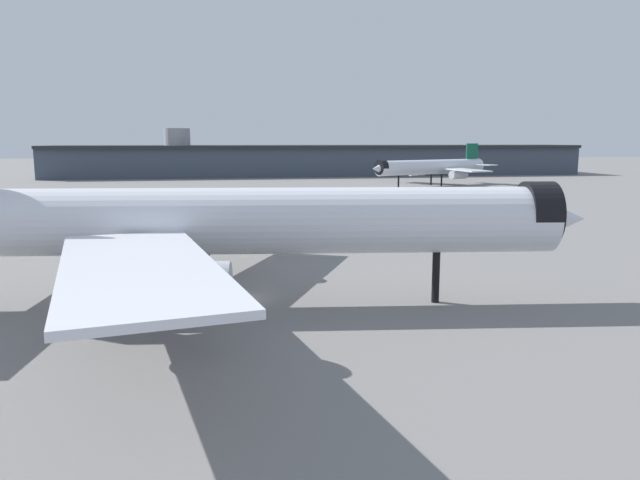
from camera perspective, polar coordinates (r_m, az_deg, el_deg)
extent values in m
plane|color=slate|center=(55.38, -7.06, -5.60)|extent=(900.00, 900.00, 0.00)
cylinder|color=silver|center=(52.24, -8.27, 1.79)|extent=(55.87, 7.90, 5.72)
cone|color=silver|center=(56.85, 20.94, 1.88)|extent=(6.50, 5.85, 5.60)
cylinder|color=black|center=(56.34, 19.90, 2.31)|extent=(2.80, 5.87, 5.77)
cube|color=silver|center=(67.99, -10.67, 2.87)|extent=(17.03, 26.60, 0.46)
cylinder|color=#B7BAC1|center=(65.11, -9.80, 0.93)|extent=(7.91, 3.45, 3.14)
cube|color=silver|center=(38.07, -16.82, -2.45)|extent=(15.38, 26.54, 0.46)
cylinder|color=#B7BAC1|center=(41.05, -13.88, -4.17)|extent=(7.91, 3.45, 3.14)
cylinder|color=black|center=(54.49, 10.91, -3.47)|extent=(0.69, 0.69, 4.57)
cylinder|color=black|center=(56.38, -10.69, -3.03)|extent=(0.69, 0.69, 4.57)
cylinder|color=black|center=(50.60, -11.59, -4.49)|extent=(0.69, 0.69, 4.57)
cylinder|color=silver|center=(195.44, 10.53, 6.82)|extent=(39.66, 23.51, 4.58)
cone|color=silver|center=(181.70, 5.61, 6.74)|extent=(6.54, 6.30, 4.49)
cone|color=silver|center=(210.42, 14.78, 6.84)|extent=(7.29, 6.60, 4.35)
cylinder|color=black|center=(182.25, 5.84, 6.86)|extent=(3.96, 5.06, 4.63)
cube|color=silver|center=(189.36, 13.70, 6.46)|extent=(9.77, 19.88, 0.37)
cylinder|color=#B7BAC1|center=(190.30, 12.97, 6.04)|extent=(6.42, 4.96, 2.52)
cube|color=silver|center=(206.40, 8.95, 6.83)|extent=(18.29, 18.18, 0.37)
cylinder|color=#B7BAC1|center=(204.09, 9.15, 6.37)|extent=(6.42, 4.96, 2.52)
cube|color=#0F5138|center=(207.84, 14.18, 7.85)|extent=(4.72, 2.74, 7.33)
cube|color=silver|center=(205.19, 15.32, 6.89)|extent=(6.88, 8.51, 0.27)
cube|color=silver|center=(211.97, 13.33, 7.04)|extent=(6.88, 8.51, 0.27)
cylinder|color=black|center=(186.72, 7.44, 5.51)|extent=(0.55, 0.55, 3.66)
cylinder|color=black|center=(195.37, 11.43, 5.58)|extent=(0.55, 0.55, 3.66)
cylinder|color=black|center=(198.86, 10.47, 5.67)|extent=(0.55, 0.55, 3.66)
cube|color=#3D4756|center=(250.48, 0.11, 7.42)|extent=(216.59, 45.96, 11.14)
cube|color=#232628|center=(250.35, 0.11, 8.83)|extent=(216.83, 48.77, 1.20)
cylinder|color=#939399|center=(246.94, -13.32, 8.05)|extent=(10.14, 10.14, 18.95)
cube|color=black|center=(89.81, -10.55, 0.51)|extent=(5.76, 5.18, 0.35)
cube|color=red|center=(90.79, -11.33, 1.20)|extent=(3.15, 3.16, 1.60)
cube|color=#1E2D38|center=(91.43, -11.78, 1.45)|extent=(1.24, 1.58, 0.80)
cube|color=red|center=(88.95, -10.10, 1.27)|extent=(4.02, 3.84, 2.20)
cylinder|color=black|center=(90.33, -11.93, 0.40)|extent=(0.88, 0.77, 0.90)
cylinder|color=black|center=(91.97, -10.93, 0.59)|extent=(0.88, 0.77, 0.90)
cylinder|color=black|center=(87.70, -10.13, 0.20)|extent=(0.88, 0.77, 0.90)
cylinder|color=black|center=(89.39, -9.14, 0.39)|extent=(0.88, 0.77, 0.90)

